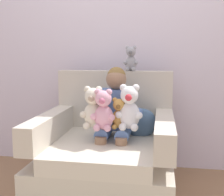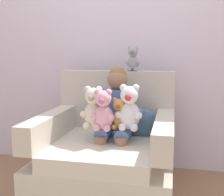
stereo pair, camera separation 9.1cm
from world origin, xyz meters
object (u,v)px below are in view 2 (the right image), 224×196
at_px(armchair, 108,156).
at_px(plush_grey_on_backrest, 133,59).
at_px(seated_child, 116,112).
at_px(plush_white, 129,109).
at_px(throw_pillow, 143,124).
at_px(plush_pink, 103,111).
at_px(plush_cream, 93,109).
at_px(plush_honey, 119,114).

relative_size(armchair, plush_grey_on_backrest, 4.60).
bearing_deg(armchair, seated_child, 41.10).
height_order(seated_child, plush_white, seated_child).
distance_m(seated_child, plush_grey_on_backrest, 0.55).
relative_size(plush_white, plush_grey_on_backrest, 1.53).
bearing_deg(throw_pillow, plush_grey_on_backrest, 116.68).
xyz_separation_m(armchair, plush_pink, (-0.00, -0.14, 0.41)).
distance_m(armchair, plush_cream, 0.43).
distance_m(armchair, throw_pillow, 0.40).
xyz_separation_m(seated_child, plush_grey_on_backrest, (0.09, 0.34, 0.43)).
relative_size(plush_white, throw_pillow, 1.35).
bearing_deg(throw_pillow, plush_honey, -124.93).
relative_size(plush_cream, plush_grey_on_backrest, 1.45).
bearing_deg(plush_cream, plush_grey_on_backrest, 73.04).
distance_m(plush_honey, plush_cream, 0.21).
bearing_deg(throw_pillow, plush_cream, -144.92).
height_order(plush_white, throw_pillow, plush_white).
distance_m(plush_honey, plush_grey_on_backrest, 0.63).
relative_size(plush_white, plush_honey, 1.43).
height_order(plush_white, plush_cream, plush_white).
height_order(armchair, plush_grey_on_backrest, plush_grey_on_backrest).
bearing_deg(plush_cream, seated_child, 54.54).
bearing_deg(plush_white, plush_grey_on_backrest, 116.43).
bearing_deg(plush_pink, plush_honey, 8.97).
bearing_deg(throw_pillow, armchair, -150.69).
bearing_deg(plush_grey_on_backrest, throw_pillow, -53.73).
distance_m(armchair, plush_grey_on_backrest, 0.89).
height_order(plush_honey, throw_pillow, plush_honey).
relative_size(plush_pink, throw_pillow, 1.23).
bearing_deg(plush_honey, throw_pillow, 40.54).
bearing_deg(plush_grey_on_backrest, plush_white, -75.33).
height_order(seated_child, plush_cream, seated_child).
distance_m(seated_child, plush_white, 0.20).
height_order(seated_child, plush_grey_on_backrest, plush_grey_on_backrest).
distance_m(armchair, plush_pink, 0.43).
bearing_deg(plush_honey, plush_cream, 172.27).
bearing_deg(seated_child, plush_pink, -112.13).
bearing_deg(plush_cream, plush_pink, -17.04).
bearing_deg(plush_cream, plush_honey, 15.66).
relative_size(armchair, plush_cream, 3.18).
height_order(plush_pink, throw_pillow, plush_pink).
relative_size(seated_child, plush_white, 2.35).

